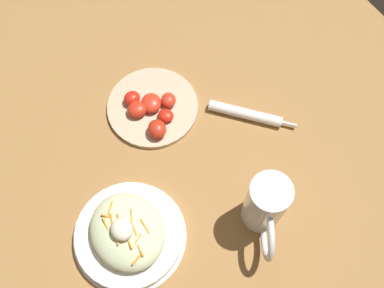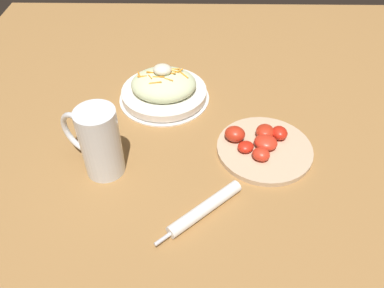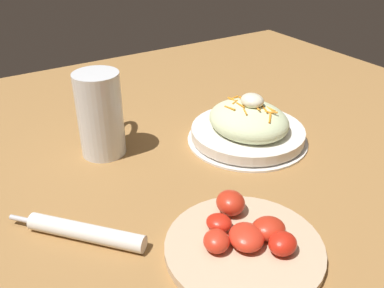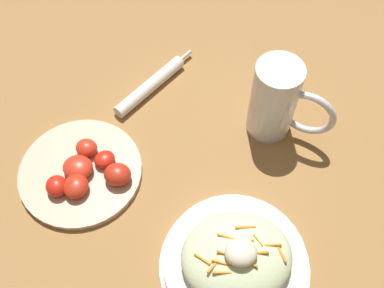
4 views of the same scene
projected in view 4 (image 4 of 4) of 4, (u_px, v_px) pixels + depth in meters
ground_plane at (161, 201)px, 0.77m from camera, size 1.43×1.43×0.00m
salad_plate at (236, 260)px, 0.69m from camera, size 0.23×0.23×0.10m
beer_mug at (275, 103)px, 0.79m from camera, size 0.14×0.10×0.15m
napkin_roll at (150, 86)px, 0.89m from camera, size 0.16×0.15×0.02m
tomato_plate at (83, 172)px, 0.78m from camera, size 0.21×0.21×0.04m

